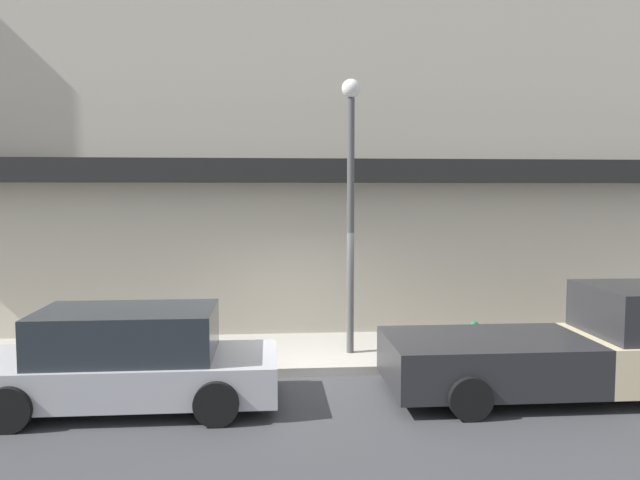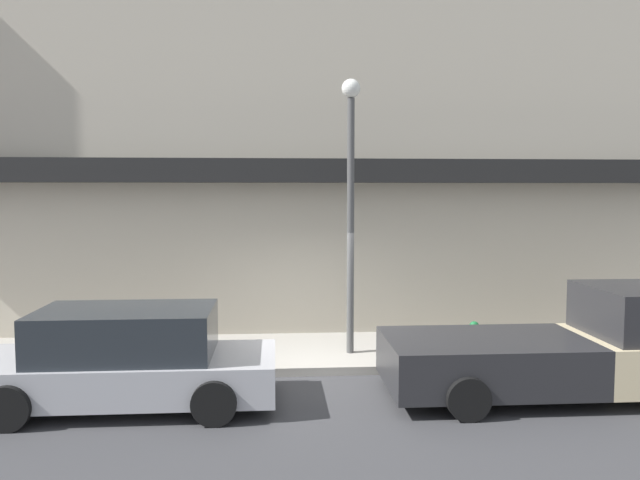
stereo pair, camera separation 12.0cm
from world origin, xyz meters
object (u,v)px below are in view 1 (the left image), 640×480
(fire_hydrant, at_px, (474,339))
(street_lamp, at_px, (351,182))
(parked_car, at_px, (128,360))
(pickup_truck, at_px, (573,348))

(fire_hydrant, height_order, street_lamp, street_lamp)
(parked_car, xyz_separation_m, street_lamp, (3.72, 2.33, 2.74))
(pickup_truck, height_order, parked_car, pickup_truck)
(street_lamp, bearing_deg, parked_car, -148.01)
(pickup_truck, relative_size, fire_hydrant, 7.72)
(pickup_truck, xyz_separation_m, fire_hydrant, (-1.03, 1.82, -0.26))
(fire_hydrant, bearing_deg, parked_car, -163.19)
(parked_car, relative_size, street_lamp, 0.86)
(fire_hydrant, xyz_separation_m, street_lamp, (-2.30, 0.51, 2.97))
(parked_car, xyz_separation_m, fire_hydrant, (6.02, 1.82, -0.23))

